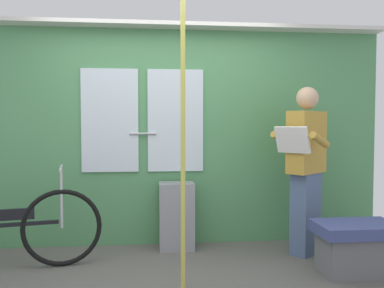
{
  "coord_description": "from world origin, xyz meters",
  "views": [
    {
      "loc": [
        -0.08,
        -3.1,
        1.29
      ],
      "look_at": [
        0.29,
        0.72,
        1.11
      ],
      "focal_mm": 36.45,
      "sensor_mm": 36.0,
      "label": 1
    }
  ],
  "objects_px": {
    "bench_seat_corner": "(356,247)",
    "trash_bin_by_wall": "(177,216)",
    "passenger_reading_newspaper": "(306,166)",
    "handrail_pole": "(183,143)"
  },
  "relations": [
    {
      "from": "trash_bin_by_wall",
      "to": "handrail_pole",
      "type": "xyz_separation_m",
      "value": [
        -0.01,
        -1.09,
        0.82
      ]
    },
    {
      "from": "passenger_reading_newspaper",
      "to": "trash_bin_by_wall",
      "type": "relative_size",
      "value": 2.41
    },
    {
      "from": "bench_seat_corner",
      "to": "trash_bin_by_wall",
      "type": "bearing_deg",
      "value": 150.51
    },
    {
      "from": "handrail_pole",
      "to": "bench_seat_corner",
      "type": "xyz_separation_m",
      "value": [
        1.53,
        0.24,
        -0.93
      ]
    },
    {
      "from": "trash_bin_by_wall",
      "to": "passenger_reading_newspaper",
      "type": "bearing_deg",
      "value": -12.55
    },
    {
      "from": "trash_bin_by_wall",
      "to": "handrail_pole",
      "type": "bearing_deg",
      "value": -90.68
    },
    {
      "from": "passenger_reading_newspaper",
      "to": "bench_seat_corner",
      "type": "xyz_separation_m",
      "value": [
        0.23,
        -0.57,
        -0.65
      ]
    },
    {
      "from": "handrail_pole",
      "to": "bench_seat_corner",
      "type": "relative_size",
      "value": 3.33
    },
    {
      "from": "passenger_reading_newspaper",
      "to": "handrail_pole",
      "type": "height_order",
      "value": "handrail_pole"
    },
    {
      "from": "trash_bin_by_wall",
      "to": "bench_seat_corner",
      "type": "bearing_deg",
      "value": -29.49
    }
  ]
}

